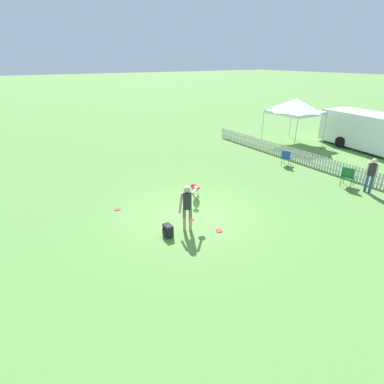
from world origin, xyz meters
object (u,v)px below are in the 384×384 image
Objects in this scene: leaping_dog at (195,187)px; frisbee_near_dog at (191,219)px; folding_chair_blue_left at (348,175)px; folding_chair_center at (286,157)px; handler_person at (188,203)px; frisbee_near_handler at (117,209)px; canopy_tent_main at (296,106)px; backpack_on_grass at (168,231)px; frisbee_midfield at (219,231)px; spectator_standing at (372,172)px; equipment_trailer at (364,130)px.

leaping_dog reaches higher than frisbee_near_dog.
folding_chair_blue_left is 3.45m from folding_chair_center.
folding_chair_blue_left is (0.69, 7.88, -0.42)m from handler_person.
frisbee_near_handler is 0.08× the size of canopy_tent_main.
backpack_on_grass is (0.52, -1.21, 0.19)m from frisbee_near_dog.
folding_chair_blue_left is at bearing -163.49° from leaping_dog.
handler_person is at bearing 89.60° from folding_chair_center.
leaping_dog is 4.27× the size of frisbee_near_handler.
canopy_tent_main reaches higher than frisbee_near_dog.
folding_chair_center is (-2.77, 7.86, -0.48)m from handler_person.
folding_chair_center is at bearing 90.60° from frisbee_near_handler.
folding_chair_blue_left reaches higher than leaping_dog.
frisbee_midfield is at bearing 0.43° from handler_person.
folding_chair_center is 0.56× the size of spectator_standing.
frisbee_near_dog is at bearing -73.75° from equipment_trailer.
frisbee_midfield is 0.04× the size of equipment_trailer.
leaping_dog is (-1.91, 1.52, -0.49)m from handler_person.
spectator_standing is at bearing 162.90° from folding_chair_center.
canopy_tent_main reaches higher than equipment_trailer.
leaping_dog is 1.82m from frisbee_near_dog.
canopy_tent_main is 0.49× the size of equipment_trailer.
folding_chair_blue_left reaches higher than frisbee_near_dog.
handler_person is at bearing 29.08° from frisbee_near_handler.
canopy_tent_main is (-3.83, 10.24, 1.95)m from leaping_dog.
folding_chair_center is 4.32m from spectator_standing.
frisbee_midfield is at bearing 96.06° from folding_chair_center.
leaping_dog is 1.20× the size of folding_chair_center.
canopy_tent_main is (-5.73, 11.76, 1.45)m from handler_person.
equipment_trailer is (-2.13, 14.27, 1.15)m from frisbee_near_dog.
spectator_standing reaches higher than leaping_dog.
frisbee_near_handler is at bearing 157.79° from handler_person.
backpack_on_grass is at bearing -65.33° from canopy_tent_main.
frisbee_near_dog is 14.47m from equipment_trailer.
handler_person is at bearing 90.18° from leaping_dog.
spectator_standing reaches higher than folding_chair_blue_left.
canopy_tent_main is at bearing -45.43° from folding_chair_blue_left.
handler_person is 1.09m from backpack_on_grass.
leaping_dog is at bearing 53.52° from folding_chair_blue_left.
backpack_on_grass is at bearing 15.19° from frisbee_near_handler.
canopy_tent_main reaches higher than frisbee_near_handler.
backpack_on_grass is 15.74m from equipment_trailer.
folding_chair_center is at bearing -83.29° from equipment_trailer.
frisbee_midfield is (1.16, 0.36, 0.00)m from frisbee_near_dog.
frisbee_midfield is 12.90m from canopy_tent_main.
folding_chair_center is at bearing 107.90° from backpack_on_grass.
canopy_tent_main is at bearing -43.56° from spectator_standing.
frisbee_near_dog is 0.25× the size of folding_chair_blue_left.
backpack_on_grass is at bearing -140.27° from handler_person.
frisbee_near_handler is at bearing -138.06° from frisbee_near_dog.
backpack_on_grass is 0.49× the size of folding_chair_center.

